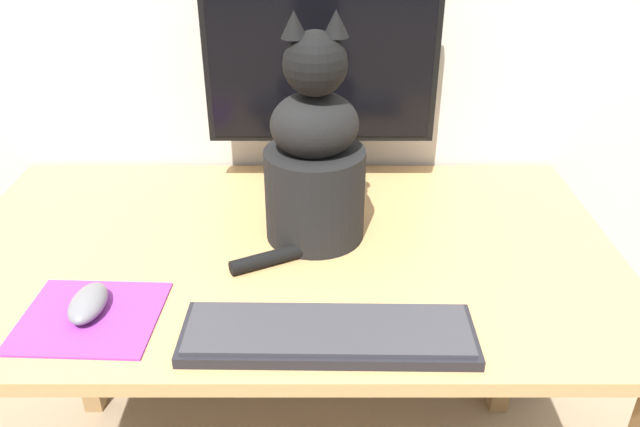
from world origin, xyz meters
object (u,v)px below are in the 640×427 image
object	(u,v)px
keyboard	(327,334)
cat	(314,160)
monitor	(320,75)
computer_mouse_left	(87,303)

from	to	relation	value
keyboard	cat	size ratio (longest dim) A/B	1.04
monitor	computer_mouse_left	size ratio (longest dim) A/B	4.68
monitor	cat	world-z (taller)	monitor
computer_mouse_left	cat	world-z (taller)	cat
computer_mouse_left	keyboard	bearing A→B (deg)	-9.50
keyboard	cat	world-z (taller)	cat
monitor	cat	size ratio (longest dim) A/B	1.13
cat	monitor	bearing A→B (deg)	80.34
monitor	cat	bearing A→B (deg)	-93.13
monitor	keyboard	distance (m)	0.58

